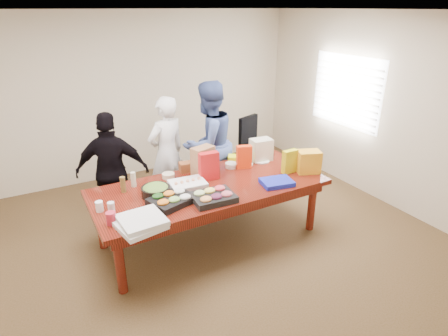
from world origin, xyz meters
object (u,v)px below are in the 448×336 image
person_center (167,153)px  sheet_cake (188,185)px  office_chair (254,152)px  conference_table (210,212)px  person_right (209,144)px  salad_bowl (156,191)px

person_center → sheet_cake: person_center is taller
office_chair → person_center: (-1.55, -0.11, 0.30)m
office_chair → person_center: 1.58m
conference_table → person_right: (0.46, 0.94, 0.53)m
person_right → sheet_cake: 1.14m
salad_bowl → sheet_cake: bearing=2.6°
person_center → salad_bowl: size_ratio=4.97×
person_center → person_right: bearing=149.3°
salad_bowl → office_chair: bearing=29.1°
person_right → salad_bowl: person_right is taller
person_right → salad_bowl: (-1.12, -0.90, -0.10)m
person_center → salad_bowl: person_center is taller
salad_bowl → person_center: bearing=63.0°
person_right → office_chair: bearing=178.5°
office_chair → person_center: person_center is taller
person_right → salad_bowl: bearing=21.8°
person_center → office_chair: bearing=168.0°
office_chair → person_right: bearing=175.5°
conference_table → office_chair: 1.87m
conference_table → office_chair: size_ratio=2.72×
person_center → salad_bowl: bearing=47.0°
sheet_cake → person_center: bearing=87.5°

